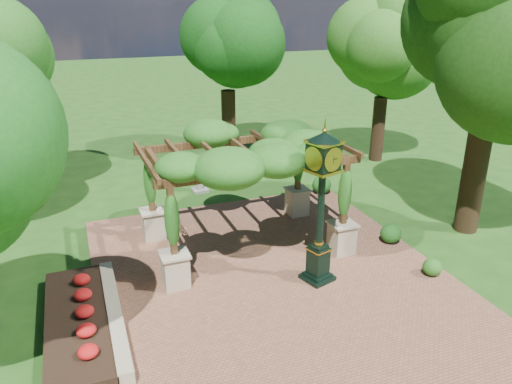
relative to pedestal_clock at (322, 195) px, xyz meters
name	(u,v)px	position (x,y,z in m)	size (l,w,h in m)	color
ground	(288,297)	(-1.16, -0.48, -2.71)	(120.00, 120.00, 0.00)	#1E4714
brick_plaza	(274,278)	(-1.16, 0.52, -2.69)	(10.00, 12.00, 0.04)	brown
border_wall	(115,315)	(-5.76, 0.02, -2.51)	(0.35, 5.00, 0.40)	#C6B793
flower_bed	(78,323)	(-6.66, 0.02, -2.53)	(1.50, 5.00, 0.36)	red
pedestal_clock	(322,195)	(0.00, 0.00, 0.00)	(1.12, 1.12, 4.53)	black
pergola	(244,152)	(-1.26, 2.81, 0.54)	(6.37, 4.08, 3.96)	#C1B090
sundial	(200,180)	(-1.41, 8.17, -2.21)	(0.68, 0.68, 1.14)	gray
shrub_front	(432,267)	(3.29, -0.98, -2.42)	(0.56, 0.56, 0.51)	#255F1B
shrub_mid	(391,234)	(3.37, 1.25, -2.35)	(0.70, 0.70, 0.63)	#1B5116
shrub_back	(322,185)	(3.30, 6.09, -2.31)	(0.79, 0.79, 0.71)	#1E5619
tree_north	(227,39)	(1.51, 13.20, 3.09)	(3.90, 3.90, 8.50)	#362215
tree_east_far	(386,45)	(8.08, 9.33, 2.93)	(3.87, 3.87, 8.23)	#321F13
tree_east_near	(499,28)	(6.52, 1.22, 4.15)	(4.49, 4.49, 10.03)	#352415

